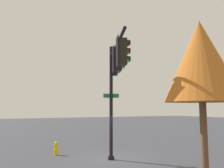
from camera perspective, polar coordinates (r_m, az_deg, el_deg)
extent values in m
plane|color=#3B3D45|center=(13.54, -0.23, -18.66)|extent=(120.00, 120.00, 0.00)
cylinder|color=black|center=(13.23, -0.22, -4.51)|extent=(0.20, 0.20, 6.62)
cylinder|color=black|center=(13.52, -0.23, -18.24)|extent=(0.36, 0.36, 0.20)
cylinder|color=black|center=(11.15, 1.15, 9.64)|extent=(4.79, 1.87, 0.14)
cylinder|color=black|center=(12.37, 0.33, 5.66)|extent=(2.19, 0.87, 1.07)
cube|color=black|center=(12.02, 0.50, 4.79)|extent=(0.43, 0.46, 1.10)
cube|color=black|center=(12.01, -0.46, 4.80)|extent=(0.42, 0.21, 1.22)
sphere|color=maroon|center=(12.10, 1.45, 6.36)|extent=(0.22, 0.22, 0.22)
cylinder|color=black|center=(12.12, 1.73, 6.58)|extent=(0.27, 0.22, 0.23)
sphere|color=#855607|center=(12.03, 1.45, 4.78)|extent=(0.22, 0.22, 0.22)
cylinder|color=black|center=(12.05, 1.73, 5.00)|extent=(0.27, 0.22, 0.23)
sphere|color=#20FF59|center=(11.97, 1.45, 3.18)|extent=(0.22, 0.22, 0.22)
cylinder|color=black|center=(11.99, 1.74, 3.41)|extent=(0.27, 0.22, 0.23)
cube|color=black|center=(10.62, 1.41, 6.27)|extent=(0.42, 0.44, 1.10)
cube|color=black|center=(10.59, 0.33, 6.30)|extent=(0.43, 0.18, 1.22)
sphere|color=maroon|center=(10.73, 2.47, 8.01)|extent=(0.22, 0.22, 0.22)
cylinder|color=black|center=(10.75, 2.79, 8.26)|extent=(0.26, 0.21, 0.23)
sphere|color=#855607|center=(10.65, 2.48, 6.24)|extent=(0.22, 0.22, 0.22)
cylinder|color=black|center=(10.67, 2.80, 6.49)|extent=(0.26, 0.21, 0.23)
sphere|color=#20FF59|center=(10.58, 2.49, 4.44)|extent=(0.22, 0.22, 0.22)
cylinder|color=black|center=(10.60, 2.81, 4.69)|extent=(0.26, 0.21, 0.23)
cube|color=black|center=(9.23, 2.60, 8.20)|extent=(0.41, 0.44, 1.10)
cube|color=black|center=(9.19, 1.37, 8.25)|extent=(0.43, 0.17, 1.22)
sphere|color=maroon|center=(9.36, 3.81, 10.16)|extent=(0.22, 0.22, 0.22)
cylinder|color=black|center=(9.39, 4.17, 10.43)|extent=(0.26, 0.20, 0.23)
sphere|color=#855607|center=(9.27, 3.83, 8.14)|extent=(0.22, 0.22, 0.22)
cylinder|color=black|center=(9.30, 4.19, 8.42)|extent=(0.26, 0.20, 0.23)
sphere|color=#20FF59|center=(9.19, 3.84, 6.09)|extent=(0.22, 0.22, 0.22)
cylinder|color=black|center=(9.22, 4.21, 6.37)|extent=(0.26, 0.20, 0.23)
cube|color=white|center=(11.00, 1.32, 11.50)|extent=(0.89, 0.34, 0.26)
cube|color=#1C792B|center=(11.00, 1.32, 11.50)|extent=(0.86, 0.34, 0.22)
cube|color=white|center=(13.25, -0.22, -3.00)|extent=(0.34, 0.89, 0.26)
cube|color=#1A6F2D|center=(13.25, -0.22, -3.00)|extent=(0.34, 0.86, 0.22)
cylinder|color=#E3BB08|center=(15.15, -14.07, -15.90)|extent=(0.24, 0.24, 0.65)
sphere|color=#EAC404|center=(15.08, -14.03, -14.42)|extent=(0.22, 0.22, 0.22)
cylinder|color=#E2CA04|center=(15.00, -13.94, -15.87)|extent=(0.12, 0.10, 0.10)
cylinder|color=brown|center=(9.24, 22.41, -14.07)|extent=(0.26, 0.26, 3.16)
cone|color=#BC6622|center=(9.33, 21.59, 5.62)|extent=(2.88, 2.88, 3.20)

